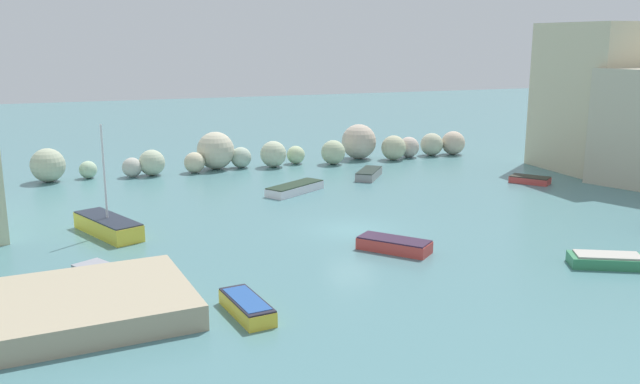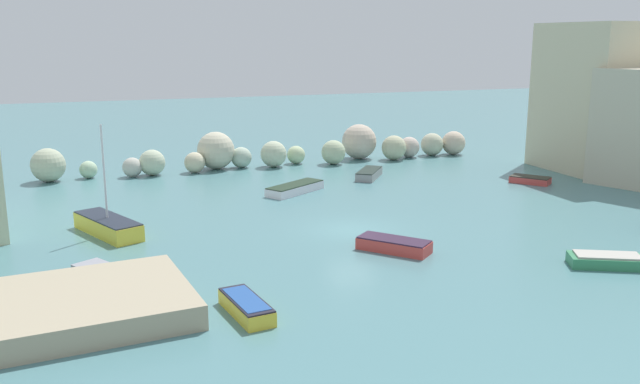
# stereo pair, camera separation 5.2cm
# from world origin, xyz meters

# --- Properties ---
(cove_water) EXTENTS (160.00, 160.00, 0.00)m
(cove_water) POSITION_xyz_m (0.00, 0.00, 0.00)
(cove_water) COLOR slate
(cove_water) RESTS_ON ground
(rock_breakwater) EXTENTS (33.71, 3.91, 2.79)m
(rock_breakwater) POSITION_xyz_m (2.22, 18.29, 1.10)
(rock_breakwater) COLOR #AFB89A
(rock_breakwater) RESTS_ON ground
(stone_dock) EXTENTS (8.33, 6.63, 0.89)m
(stone_dock) POSITION_xyz_m (-13.35, -6.93, 0.45)
(stone_dock) COLOR tan
(stone_dock) RESTS_ON ground
(moored_boat_0) EXTENTS (3.16, 4.95, 5.49)m
(moored_boat_0) POSITION_xyz_m (-11.65, 3.45, 0.45)
(moored_boat_0) COLOR yellow
(moored_boat_0) RESTS_ON cove_water
(moored_boat_1) EXTENTS (2.52, 2.78, 0.47)m
(moored_boat_1) POSITION_xyz_m (15.73, 6.28, 0.23)
(moored_boat_1) COLOR #C9403C
(moored_boat_1) RESTS_ON cove_water
(moored_boat_2) EXTENTS (1.40, 3.11, 0.61)m
(moored_boat_2) POSITION_xyz_m (-7.68, -8.69, 0.32)
(moored_boat_2) COLOR gold
(moored_boat_2) RESTS_ON cove_water
(moored_boat_3) EXTENTS (3.09, 3.35, 0.59)m
(moored_boat_3) POSITION_xyz_m (0.46, -3.92, 0.30)
(moored_boat_3) COLOR #D0403A
(moored_boat_3) RESTS_ON cove_water
(moored_boat_4) EXTENTS (2.97, 3.38, 0.59)m
(moored_boat_4) POSITION_xyz_m (6.28, 11.66, 0.29)
(moored_boat_4) COLOR gray
(moored_boat_4) RESTS_ON cove_water
(moored_boat_6) EXTENTS (3.29, 4.49, 0.48)m
(moored_boat_6) POSITION_xyz_m (-11.79, -3.95, 0.24)
(moored_boat_6) COLOR gray
(moored_boat_6) RESTS_ON cove_water
(moored_boat_7) EXTENTS (3.39, 2.61, 0.55)m
(moored_boat_7) POSITION_xyz_m (8.06, -9.01, 0.26)
(moored_boat_7) COLOR #338153
(moored_boat_7) RESTS_ON cove_water
(moored_boat_8) EXTENTS (4.33, 3.44, 0.56)m
(moored_boat_8) POSITION_xyz_m (-0.02, 9.05, 0.28)
(moored_boat_8) COLOR white
(moored_boat_8) RESTS_ON cove_water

